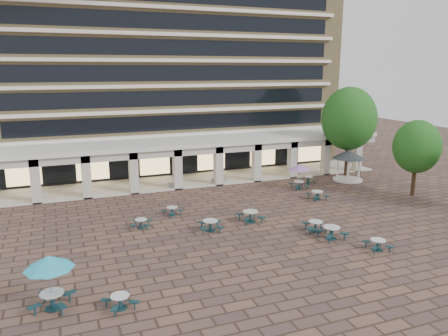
{
  "coord_description": "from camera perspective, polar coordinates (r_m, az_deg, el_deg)",
  "views": [
    {
      "loc": [
        -12.79,
        -27.52,
        11.44
      ],
      "look_at": [
        -0.93,
        3.0,
        3.98
      ],
      "focal_mm": 35.0,
      "sensor_mm": 36.0,
      "label": 1
    }
  ],
  "objects": [
    {
      "name": "planter_right",
      "position": [
        44.53,
        -0.64,
        -1.36
      ],
      "size": [
        1.5,
        0.79,
        1.28
      ],
      "color": "#9A9A94",
      "rests_on": "ground"
    },
    {
      "name": "picnic_table_0",
      "position": [
        22.78,
        -13.42,
        -16.49
      ],
      "size": [
        1.83,
        1.83,
        0.69
      ],
      "rotation": [
        0.0,
        0.0,
        0.29
      ],
      "color": "#163F44",
      "rests_on": "ground"
    },
    {
      "name": "picnic_table_7",
      "position": [
        30.19,
        19.45,
        -9.33
      ],
      "size": [
        1.81,
        1.81,
        0.72
      ],
      "rotation": [
        0.0,
        0.0,
        -0.18
      ],
      "color": "#163F44",
      "rests_on": "ground"
    },
    {
      "name": "gazebo",
      "position": [
        47.2,
        15.99,
        1.3
      ],
      "size": [
        3.44,
        3.44,
        3.2
      ],
      "rotation": [
        0.0,
        0.0,
        -0.09
      ],
      "color": "beige",
      "rests_on": "ground"
    },
    {
      "name": "picnic_table_9",
      "position": [
        33.55,
        3.47,
        -6.2
      ],
      "size": [
        1.95,
        1.95,
        0.86
      ],
      "rotation": [
        0.0,
        0.0,
        0.01
      ],
      "color": "#163F44",
      "rests_on": "ground"
    },
    {
      "name": "picnic_table_8",
      "position": [
        31.71,
        -1.79,
        -7.4
      ],
      "size": [
        2.06,
        2.06,
        0.8
      ],
      "rotation": [
        0.0,
        0.0,
        -0.24
      ],
      "color": "#163F44",
      "rests_on": "ground"
    },
    {
      "name": "picnic_table_12",
      "position": [
        35.32,
        -6.8,
        -5.49
      ],
      "size": [
        1.79,
        1.79,
        0.66
      ],
      "rotation": [
        0.0,
        0.0,
        0.41
      ],
      "color": "#163F44",
      "rests_on": "ground"
    },
    {
      "name": "tree_east_a",
      "position": [
        43.08,
        23.89,
        2.55
      ],
      "size": [
        4.21,
        4.21,
        7.01
      ],
      "color": "#3F2919",
      "rests_on": "ground"
    },
    {
      "name": "retail_arcade",
      "position": [
        45.01,
        -4.34,
        1.98
      ],
      "size": [
        42.0,
        6.6,
        4.4
      ],
      "color": "white",
      "rests_on": "ground"
    },
    {
      "name": "tree_east_c",
      "position": [
        48.13,
        16.02,
        6.21
      ],
      "size": [
        5.79,
        5.79,
        9.65
      ],
      "color": "#3F2919",
      "rests_on": "ground"
    },
    {
      "name": "picnic_table_11",
      "position": [
        42.76,
        9.86,
        -0.0
      ],
      "size": [
        2.12,
        2.12,
        2.45
      ],
      "rotation": [
        0.0,
        0.0,
        -0.08
      ],
      "color": "#163F44",
      "rests_on": "ground"
    },
    {
      "name": "picnic_table_3",
      "position": [
        32.3,
        11.88,
        -7.34
      ],
      "size": [
        2.03,
        2.03,
        0.77
      ],
      "rotation": [
        0.0,
        0.0,
        -0.3
      ],
      "color": "#163F44",
      "rests_on": "ground"
    },
    {
      "name": "apartment_building",
      "position": [
        54.52,
        -7.9,
        13.93
      ],
      "size": [
        40.0,
        15.5,
        25.2
      ],
      "color": "tan",
      "rests_on": "ground"
    },
    {
      "name": "picnic_table_10",
      "position": [
        39.92,
        12.09,
        -3.42
      ],
      "size": [
        1.77,
        1.77,
        0.78
      ],
      "rotation": [
        0.0,
        0.0,
        0.01
      ],
      "color": "#163F44",
      "rests_on": "ground"
    },
    {
      "name": "picnic_table_4",
      "position": [
        22.88,
        -21.9,
        -11.6
      ],
      "size": [
        2.38,
        2.38,
        2.75
      ],
      "rotation": [
        0.0,
        0.0,
        -0.33
      ],
      "color": "#163F44",
      "rests_on": "ground"
    },
    {
      "name": "picnic_table_13",
      "position": [
        45.69,
        10.97,
        -1.41
      ],
      "size": [
        1.73,
        1.73,
        0.65
      ],
      "rotation": [
        0.0,
        0.0,
        0.32
      ],
      "color": "#163F44",
      "rests_on": "ground"
    },
    {
      "name": "ground",
      "position": [
        32.43,
        3.49,
        -7.85
      ],
      "size": [
        120.0,
        120.0,
        0.0
      ],
      "primitive_type": "plane",
      "color": "brown",
      "rests_on": "ground"
    },
    {
      "name": "picnic_table_5",
      "position": [
        32.88,
        -10.78,
        -7.03
      ],
      "size": [
        1.8,
        1.8,
        0.66
      ],
      "rotation": [
        0.0,
        0.0,
        -0.37
      ],
      "color": "#163F44",
      "rests_on": "ground"
    },
    {
      "name": "picnic_table_2",
      "position": [
        31.18,
        13.84,
        -8.06
      ],
      "size": [
        2.0,
        2.0,
        0.87
      ],
      "rotation": [
        0.0,
        0.0,
        0.04
      ],
      "color": "#163F44",
      "rests_on": "ground"
    },
    {
      "name": "planter_left",
      "position": [
        43.2,
        -6.34,
        -1.98
      ],
      "size": [
        1.5,
        0.71,
        1.2
      ],
      "color": "#9A9A94",
      "rests_on": "ground"
    }
  ]
}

